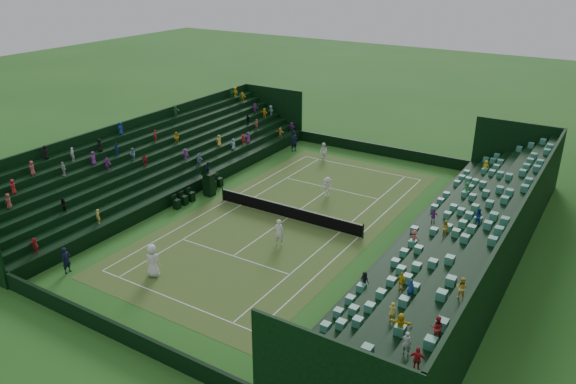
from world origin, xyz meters
name	(u,v)px	position (x,y,z in m)	size (l,w,h in m)	color
ground	(288,218)	(0.00, 0.00, 0.00)	(160.00, 160.00, 0.00)	#27601E
court_surface	(288,218)	(0.00, 0.00, 0.01)	(12.97, 26.77, 0.01)	#347727
perimeter_wall_north	(379,150)	(0.00, 15.88, 0.50)	(17.17, 0.20, 1.00)	black
perimeter_wall_south	(114,330)	(0.00, -15.88, 0.50)	(17.17, 0.20, 1.00)	black
perimeter_wall_east	(402,242)	(8.48, 0.00, 0.50)	(0.20, 31.77, 1.00)	black
perimeter_wall_west	(195,187)	(-8.48, 0.00, 0.50)	(0.20, 31.77, 1.00)	black
north_grandstand	(471,244)	(12.66, 0.00, 1.55)	(6.60, 32.00, 4.90)	black
south_grandstand	(155,165)	(-12.66, 0.00, 1.55)	(6.60, 32.00, 4.90)	black
tennis_net	(288,211)	(0.00, 0.00, 0.53)	(11.67, 0.10, 1.06)	black
umpire_chair	(209,181)	(-7.27, 0.23, 1.17)	(0.87, 0.87, 2.74)	black
courtside_chairs	(199,192)	(-7.77, -0.44, 0.38)	(0.47, 5.44, 1.02)	black
player_near_west	(153,261)	(-2.51, -10.65, 1.01)	(0.98, 0.64, 2.01)	white
player_near_east	(279,232)	(1.59, -3.65, 0.90)	(0.66, 0.43, 1.81)	white
player_far_west	(324,152)	(-3.67, 11.95, 0.81)	(0.78, 0.61, 1.61)	white
player_far_east	(327,187)	(0.52, 4.86, 0.79)	(1.02, 0.59, 1.58)	white
line_judge_north	(294,141)	(-7.22, 12.64, 1.00)	(0.73, 0.48, 2.00)	black
line_judge_south	(66,260)	(-7.08, -13.03, 0.81)	(0.59, 0.39, 1.62)	black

